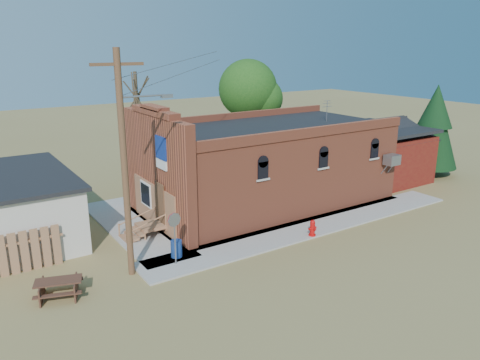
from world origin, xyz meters
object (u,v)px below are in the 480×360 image
utility_pole (125,161)px  fire_hydrant (312,228)px  stop_sign (174,225)px  trash_barrel (176,249)px  picnic_table (59,286)px  brick_bar (264,165)px

utility_pole → fire_hydrant: 9.82m
stop_sign → trash_barrel: size_ratio=3.03×
fire_hydrant → picnic_table: bearing=-176.8°
stop_sign → trash_barrel: 1.56m
utility_pole → stop_sign: bearing=-9.7°
stop_sign → trash_barrel: (0.34, 0.61, -1.40)m
picnic_table → fire_hydrant: bearing=14.0°
brick_bar → fire_hydrant: 5.90m
fire_hydrant → stop_sign: size_ratio=0.35×
picnic_table → utility_pole: bearing=24.1°
utility_pole → picnic_table: 5.26m
stop_sign → picnic_table: size_ratio=1.17×
fire_hydrant → picnic_table: 11.77m
brick_bar → picnic_table: size_ratio=8.27×
brick_bar → utility_pole: 10.96m
brick_bar → utility_pole: bearing=-156.3°
fire_hydrant → stop_sign: bearing=-179.7°
fire_hydrant → trash_barrel: 6.78m
brick_bar → picnic_table: bearing=-160.2°
utility_pole → picnic_table: utility_pole is taller
trash_barrel → picnic_table: bearing=-173.3°
stop_sign → picnic_table: stop_sign is taller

